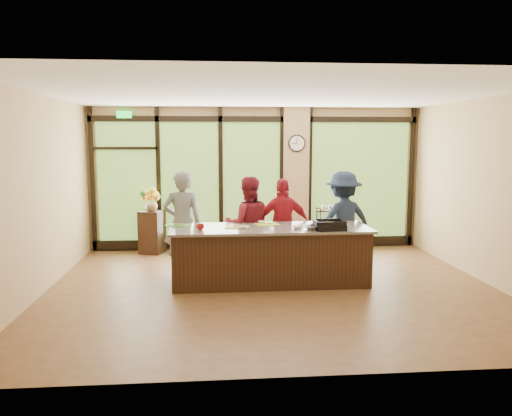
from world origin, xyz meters
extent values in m
plane|color=#54361D|center=(0.00, 0.00, 0.00)|extent=(7.00, 7.00, 0.00)
plane|color=white|center=(0.00, 0.00, 3.00)|extent=(7.00, 7.00, 0.00)
plane|color=tan|center=(0.00, 3.00, 1.50)|extent=(7.00, 0.00, 7.00)
plane|color=tan|center=(-3.50, 0.00, 1.50)|extent=(0.00, 6.00, 6.00)
plane|color=tan|center=(3.50, 0.00, 1.50)|extent=(0.00, 6.00, 6.00)
cube|color=tan|center=(0.85, 2.94, 1.50)|extent=(0.55, 0.12, 3.00)
cube|color=black|center=(0.00, 2.95, 2.75)|extent=(6.90, 0.08, 0.12)
cube|color=black|center=(0.00, 2.95, 0.12)|extent=(6.90, 0.08, 0.20)
cube|color=#19D83F|center=(-2.70, 2.90, 2.83)|extent=(0.30, 0.04, 0.14)
cube|color=#356423|center=(-2.70, 2.97, 1.45)|extent=(1.20, 0.02, 2.50)
cube|color=#356423|center=(-1.40, 2.97, 1.45)|extent=(1.20, 0.02, 2.50)
cube|color=#356423|center=(-0.10, 2.97, 1.45)|extent=(1.20, 0.02, 2.50)
cube|color=#356423|center=(2.25, 2.97, 1.45)|extent=(2.10, 0.02, 2.50)
cube|color=black|center=(-3.40, 2.95, 1.50)|extent=(0.08, 0.08, 3.00)
cube|color=black|center=(-2.05, 2.95, 1.50)|extent=(0.08, 0.08, 3.00)
cube|color=black|center=(-0.75, 2.95, 1.50)|extent=(0.08, 0.08, 3.00)
cube|color=black|center=(0.55, 2.95, 1.50)|extent=(0.08, 0.08, 3.00)
cube|color=black|center=(1.15, 2.95, 1.50)|extent=(0.08, 0.08, 3.00)
cube|color=black|center=(3.40, 2.95, 1.50)|extent=(0.08, 0.08, 3.00)
cube|color=black|center=(0.00, 0.30, 0.44)|extent=(3.10, 1.00, 0.88)
cube|color=gray|center=(0.00, 0.30, 0.90)|extent=(3.20, 1.10, 0.04)
cylinder|color=black|center=(0.85, 2.87, 2.25)|extent=(0.36, 0.04, 0.36)
cylinder|color=white|center=(0.85, 2.85, 2.25)|extent=(0.31, 0.01, 0.31)
cube|color=black|center=(0.85, 2.85, 2.30)|extent=(0.01, 0.00, 0.11)
cube|color=black|center=(0.80, 2.85, 2.25)|extent=(0.09, 0.00, 0.01)
imported|color=slate|center=(-1.45, 0.98, 0.90)|extent=(0.69, 0.49, 1.80)
imported|color=maroon|center=(-0.31, 0.98, 0.85)|extent=(0.85, 0.67, 1.69)
imported|color=maroon|center=(0.32, 1.05, 0.82)|extent=(0.98, 0.44, 1.65)
imported|color=#1C273D|center=(1.39, 1.04, 0.88)|extent=(1.26, 0.91, 1.77)
cube|color=black|center=(0.89, -0.02, 0.96)|extent=(0.50, 0.42, 0.08)
imported|color=silver|center=(0.64, 0.00, 0.95)|extent=(0.35, 0.35, 0.07)
cube|color=#478E33|center=(-1.50, 0.60, 0.93)|extent=(0.45, 0.38, 0.01)
cube|color=gold|center=(-0.53, 0.32, 0.93)|extent=(0.41, 0.35, 0.01)
cube|color=gold|center=(-0.02, 0.53, 0.93)|extent=(0.43, 0.36, 0.01)
imported|color=white|center=(-0.45, 0.20, 0.94)|extent=(0.18, 0.18, 0.04)
imported|color=white|center=(0.41, 0.10, 0.94)|extent=(0.18, 0.18, 0.04)
imported|color=white|center=(-0.10, 0.70, 0.94)|extent=(0.16, 0.16, 0.03)
imported|color=#9D0F10|center=(-1.12, 0.13, 0.97)|extent=(0.16, 0.16, 0.10)
cube|color=black|center=(-2.18, 2.68, 0.44)|extent=(0.55, 0.55, 0.88)
imported|color=olive|center=(-2.18, 2.68, 1.01)|extent=(0.33, 0.33, 0.26)
cube|color=black|center=(1.61, 2.66, 0.18)|extent=(0.76, 0.53, 0.03)
cube|color=black|center=(1.61, 2.66, 0.85)|extent=(0.76, 0.53, 0.03)
cylinder|color=black|center=(1.30, 2.48, 0.45)|extent=(0.02, 0.02, 0.90)
cylinder|color=black|center=(1.93, 2.48, 0.45)|extent=(0.02, 0.02, 0.90)
cylinder|color=black|center=(1.30, 2.84, 0.45)|extent=(0.02, 0.02, 0.90)
cylinder|color=black|center=(1.93, 2.84, 0.45)|extent=(0.02, 0.02, 0.90)
imported|color=silver|center=(1.40, 2.66, 0.91)|extent=(0.12, 0.12, 0.09)
imported|color=silver|center=(1.54, 2.66, 0.91)|extent=(0.12, 0.12, 0.09)
imported|color=silver|center=(1.69, 2.66, 0.91)|extent=(0.12, 0.12, 0.09)
imported|color=silver|center=(1.83, 2.66, 0.91)|extent=(0.12, 0.12, 0.09)
camera|label=1|loc=(-0.91, -7.58, 2.30)|focal=35.00mm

